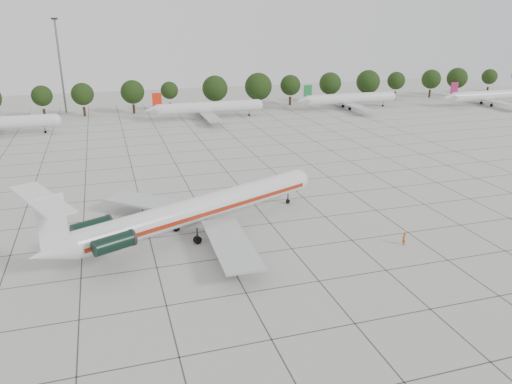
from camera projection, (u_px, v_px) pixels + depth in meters
ground at (270, 223)px, 66.87m from camera, size 260.00×260.00×0.00m
apron_joints at (241, 188)px, 80.36m from camera, size 170.00×170.00×0.02m
main_airliner at (189, 211)px, 62.07m from camera, size 38.41×28.84×9.41m
ground_crew at (404, 239)px, 60.42m from camera, size 0.70×0.59×1.62m
bg_airliner_c at (208, 108)px, 132.32m from camera, size 28.24×27.20×7.40m
bg_airliner_d at (349, 99)px, 146.11m from camera, size 28.24×27.20×7.40m
bg_airliner_e at (490, 96)px, 151.60m from camera, size 28.24×27.20×7.40m
tree_line at (133, 92)px, 138.06m from camera, size 249.86×8.44×10.22m
floodlight_mast at (60, 61)px, 136.47m from camera, size 1.60×1.60×25.45m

